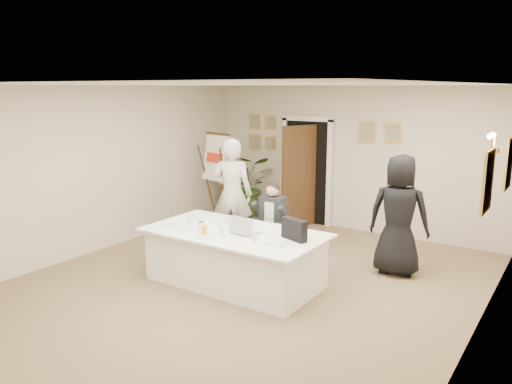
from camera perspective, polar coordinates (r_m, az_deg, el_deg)
The scene contains 27 objects.
floor at distance 7.27m, azimuth -1.13°, elevation -10.47°, with size 7.00×7.00×0.00m, color brown.
ceiling at distance 6.72m, azimuth -1.23°, elevation 12.19°, with size 6.00×7.00×0.02m, color white.
wall_back at distance 9.89m, azimuth 10.57°, elevation 3.75°, with size 6.00×0.10×2.80m, color beige.
wall_left at distance 8.90m, azimuth -17.21°, elevation 2.53°, with size 0.10×7.00×2.80m, color beige.
wall_right at distance 5.73m, azimuth 24.23°, elevation -2.94°, with size 0.10×7.00×2.80m, color beige.
doorway at distance 10.17m, azimuth 5.52°, elevation 2.08°, with size 1.14×0.86×2.20m.
pictures_back_wall at distance 10.15m, azimuth 6.43°, elevation 6.64°, with size 3.40×0.06×0.80m, color #E1A24C, non-canonical shape.
pictures_right_wall at distance 6.84m, azimuth 25.99°, elevation 2.15°, with size 0.06×2.20×0.80m, color #E1A24C, non-canonical shape.
wall_sconce at distance 6.80m, azimuth 25.67°, elevation 5.12°, with size 0.20×0.30×0.24m, color #C07B3D, non-canonical shape.
conference_table at distance 7.17m, azimuth -2.45°, elevation -7.43°, with size 2.54×1.36×0.78m.
seated_man at distance 7.91m, azimuth 1.77°, elevation -3.55°, with size 0.56×0.60×1.32m, color black, non-canonical shape.
flip_chart at distance 10.08m, azimuth -4.18°, elevation 0.93°, with size 0.67×0.47×1.85m.
standing_man at distance 8.59m, azimuth -2.74°, elevation -0.23°, with size 0.70×0.46×1.93m, color silver.
standing_woman at distance 7.68m, azimuth 16.02°, elevation -2.55°, with size 0.89×0.58×1.82m, color black.
potted_palm at distance 10.85m, azimuth -1.28°, elevation 0.77°, with size 1.21×1.05×1.35m, color #385E1F.
laptop at distance 6.92m, azimuth -1.11°, elevation -3.61°, with size 0.37×0.38×0.28m, color #B7BABC, non-canonical shape.
laptop_bag at distance 6.65m, azimuth 4.39°, elevation -4.28°, with size 0.41×0.11×0.29m, color black.
paper_stack at distance 6.49m, azimuth 2.09°, elevation -5.83°, with size 0.27×0.19×0.03m, color white.
plate_left at distance 7.46m, azimuth -9.58°, elevation -3.70°, with size 0.20×0.20×0.01m, color white.
plate_mid at distance 7.12m, azimuth -8.09°, elevation -4.39°, with size 0.24×0.24×0.01m, color white.
plate_near at distance 6.82m, azimuth -5.88°, elevation -5.08°, with size 0.24×0.24×0.01m, color white.
glass_a at distance 7.40m, azimuth -7.62°, elevation -3.25°, with size 0.06×0.06×0.14m, color silver.
glass_b at distance 6.77m, azimuth -3.91°, elevation -4.62°, with size 0.06×0.06×0.14m, color silver.
glass_c at distance 6.57m, azimuth -0.20°, elevation -5.09°, with size 0.07×0.07×0.14m, color silver.
glass_d at distance 7.31m, azimuth -3.26°, elevation -3.36°, with size 0.07×0.07×0.14m, color silver.
oj_glass at distance 6.90m, azimuth -5.92°, elevation -4.38°, with size 0.07×0.07×0.13m, color #E9A213.
steel_jug at distance 7.16m, azimuth -6.28°, elevation -3.85°, with size 0.09×0.09×0.11m, color silver.
Camera 1 is at (3.86, -5.50, 2.76)m, focal length 35.00 mm.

